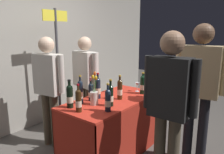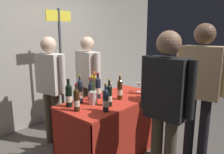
{
  "view_description": "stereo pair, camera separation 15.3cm",
  "coord_description": "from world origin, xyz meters",
  "px_view_note": "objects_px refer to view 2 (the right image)",
  "views": [
    {
      "loc": [
        -2.16,
        -1.69,
        1.67
      ],
      "look_at": [
        0.0,
        0.0,
        1.08
      ],
      "focal_mm": 34.75,
      "sensor_mm": 36.0,
      "label": 1
    },
    {
      "loc": [
        -2.06,
        -1.81,
        1.67
      ],
      "look_at": [
        0.0,
        0.0,
        1.08
      ],
      "focal_mm": 34.75,
      "sensor_mm": 36.0,
      "label": 2
    }
  ],
  "objects_px": {
    "tasting_table": "(112,117)",
    "wine_glass_near_vendor": "(110,86)",
    "display_bottle_0": "(120,89)",
    "featured_wine_bottle": "(69,95)",
    "taster_foreground_right": "(201,82)",
    "vendor_presenter": "(88,76)",
    "booth_signpost": "(61,59)",
    "wine_glass_mid": "(139,85)",
    "flower_vase": "(93,95)",
    "wine_glass_near_taster": "(151,87)"
  },
  "relations": [
    {
      "from": "taster_foreground_right",
      "to": "booth_signpost",
      "type": "height_order",
      "value": "booth_signpost"
    },
    {
      "from": "wine_glass_near_vendor",
      "to": "tasting_table",
      "type": "bearing_deg",
      "value": -134.63
    },
    {
      "from": "flower_vase",
      "to": "booth_signpost",
      "type": "distance_m",
      "value": 1.18
    },
    {
      "from": "wine_glass_near_vendor",
      "to": "booth_signpost",
      "type": "height_order",
      "value": "booth_signpost"
    },
    {
      "from": "wine_glass_near_taster",
      "to": "vendor_presenter",
      "type": "height_order",
      "value": "vendor_presenter"
    },
    {
      "from": "tasting_table",
      "to": "featured_wine_bottle",
      "type": "xyz_separation_m",
      "value": [
        -0.55,
        0.19,
        0.39
      ]
    },
    {
      "from": "display_bottle_0",
      "to": "taster_foreground_right",
      "type": "height_order",
      "value": "taster_foreground_right"
    },
    {
      "from": "wine_glass_near_vendor",
      "to": "booth_signpost",
      "type": "relative_size",
      "value": 0.07
    },
    {
      "from": "display_bottle_0",
      "to": "wine_glass_mid",
      "type": "distance_m",
      "value": 0.47
    },
    {
      "from": "wine_glass_near_vendor",
      "to": "wine_glass_mid",
      "type": "bearing_deg",
      "value": -48.3
    },
    {
      "from": "tasting_table",
      "to": "wine_glass_near_vendor",
      "type": "bearing_deg",
      "value": 45.37
    },
    {
      "from": "flower_vase",
      "to": "wine_glass_near_vendor",
      "type": "bearing_deg",
      "value": 20.96
    },
    {
      "from": "tasting_table",
      "to": "vendor_presenter",
      "type": "bearing_deg",
      "value": 70.76
    },
    {
      "from": "display_bottle_0",
      "to": "wine_glass_mid",
      "type": "height_order",
      "value": "display_bottle_0"
    },
    {
      "from": "featured_wine_bottle",
      "to": "tasting_table",
      "type": "bearing_deg",
      "value": -19.09
    },
    {
      "from": "wine_glass_mid",
      "to": "booth_signpost",
      "type": "distance_m",
      "value": 1.34
    },
    {
      "from": "featured_wine_bottle",
      "to": "flower_vase",
      "type": "bearing_deg",
      "value": -30.81
    },
    {
      "from": "display_bottle_0",
      "to": "taster_foreground_right",
      "type": "bearing_deg",
      "value": -61.7
    },
    {
      "from": "wine_glass_mid",
      "to": "booth_signpost",
      "type": "relative_size",
      "value": 0.07
    },
    {
      "from": "booth_signpost",
      "to": "featured_wine_bottle",
      "type": "bearing_deg",
      "value": -121.62
    },
    {
      "from": "featured_wine_bottle",
      "to": "display_bottle_0",
      "type": "xyz_separation_m",
      "value": [
        0.62,
        -0.27,
        -0.01
      ]
    },
    {
      "from": "featured_wine_bottle",
      "to": "wine_glass_near_vendor",
      "type": "distance_m",
      "value": 0.81
    },
    {
      "from": "featured_wine_bottle",
      "to": "taster_foreground_right",
      "type": "distance_m",
      "value": 1.58
    },
    {
      "from": "taster_foreground_right",
      "to": "vendor_presenter",
      "type": "bearing_deg",
      "value": 1.4
    },
    {
      "from": "featured_wine_bottle",
      "to": "taster_foreground_right",
      "type": "bearing_deg",
      "value": -46.36
    },
    {
      "from": "tasting_table",
      "to": "wine_glass_near_vendor",
      "type": "distance_m",
      "value": 0.49
    },
    {
      "from": "booth_signpost",
      "to": "wine_glass_near_vendor",
      "type": "bearing_deg",
      "value": -75.66
    },
    {
      "from": "wine_glass_mid",
      "to": "taster_foreground_right",
      "type": "height_order",
      "value": "taster_foreground_right"
    },
    {
      "from": "tasting_table",
      "to": "wine_glass_near_vendor",
      "type": "xyz_separation_m",
      "value": [
        0.25,
        0.25,
        0.35
      ]
    },
    {
      "from": "display_bottle_0",
      "to": "wine_glass_near_vendor",
      "type": "distance_m",
      "value": 0.38
    },
    {
      "from": "tasting_table",
      "to": "taster_foreground_right",
      "type": "xyz_separation_m",
      "value": [
        0.53,
        -0.94,
        0.53
      ]
    },
    {
      "from": "display_bottle_0",
      "to": "wine_glass_near_taster",
      "type": "distance_m",
      "value": 0.56
    },
    {
      "from": "flower_vase",
      "to": "booth_signpost",
      "type": "bearing_deg",
      "value": 73.39
    },
    {
      "from": "taster_foreground_right",
      "to": "booth_signpost",
      "type": "xyz_separation_m",
      "value": [
        -0.51,
        2.08,
        0.15
      ]
    },
    {
      "from": "display_bottle_0",
      "to": "flower_vase",
      "type": "relative_size",
      "value": 0.81
    },
    {
      "from": "wine_glass_mid",
      "to": "taster_foreground_right",
      "type": "distance_m",
      "value": 0.9
    },
    {
      "from": "vendor_presenter",
      "to": "flower_vase",
      "type": "bearing_deg",
      "value": -27.21
    },
    {
      "from": "flower_vase",
      "to": "booth_signpost",
      "type": "relative_size",
      "value": 0.2
    },
    {
      "from": "flower_vase",
      "to": "vendor_presenter",
      "type": "relative_size",
      "value": 0.26
    },
    {
      "from": "wine_glass_mid",
      "to": "wine_glass_near_taster",
      "type": "xyz_separation_m",
      "value": [
        0.07,
        -0.16,
        -0.02
      ]
    },
    {
      "from": "display_bottle_0",
      "to": "flower_vase",
      "type": "height_order",
      "value": "flower_vase"
    },
    {
      "from": "flower_vase",
      "to": "taster_foreground_right",
      "type": "distance_m",
      "value": 1.3
    },
    {
      "from": "display_bottle_0",
      "to": "wine_glass_mid",
      "type": "bearing_deg",
      "value": 2.22
    },
    {
      "from": "featured_wine_bottle",
      "to": "wine_glass_mid",
      "type": "xyz_separation_m",
      "value": [
        1.08,
        -0.25,
        -0.04
      ]
    },
    {
      "from": "tasting_table",
      "to": "booth_signpost",
      "type": "height_order",
      "value": "booth_signpost"
    },
    {
      "from": "tasting_table",
      "to": "display_bottle_0",
      "type": "bearing_deg",
      "value": -51.38
    },
    {
      "from": "tasting_table",
      "to": "vendor_presenter",
      "type": "height_order",
      "value": "vendor_presenter"
    },
    {
      "from": "featured_wine_bottle",
      "to": "taster_foreground_right",
      "type": "relative_size",
      "value": 0.19
    },
    {
      "from": "wine_glass_near_taster",
      "to": "tasting_table",
      "type": "bearing_deg",
      "value": 159.47
    },
    {
      "from": "display_bottle_0",
      "to": "flower_vase",
      "type": "bearing_deg",
      "value": 161.69
    }
  ]
}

